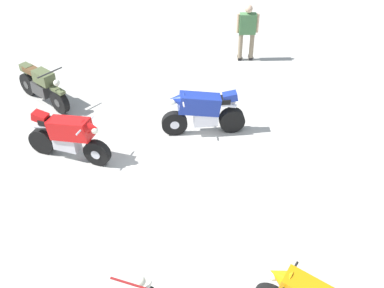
# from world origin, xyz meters

# --- Properties ---
(ground_plane) EXTENTS (40.00, 40.00, 0.00)m
(ground_plane) POSITION_xyz_m (0.00, 0.00, 0.00)
(ground_plane) COLOR #ADAAA3
(motorcycle_red_sportbike) EXTENTS (1.29, 1.70, 1.14)m
(motorcycle_red_sportbike) POSITION_xyz_m (1.42, 2.41, 0.59)
(motorcycle_red_sportbike) COLOR black
(motorcycle_red_sportbike) RESTS_ON ground
(motorcycle_blue_sportbike) EXTENTS (0.73, 1.95, 1.14)m
(motorcycle_blue_sportbike) POSITION_xyz_m (1.52, -0.66, 0.59)
(motorcycle_blue_sportbike) COLOR black
(motorcycle_blue_sportbike) RESTS_ON ground
(motorcycle_olive_vintage) EXTENTS (1.73, 1.19, 1.07)m
(motorcycle_olive_vintage) POSITION_xyz_m (3.94, 2.87, 0.49)
(motorcycle_olive_vintage) COLOR black
(motorcycle_olive_vintage) RESTS_ON ground
(person_in_green_shirt) EXTENTS (0.40, 0.66, 1.70)m
(person_in_green_shirt) POSITION_xyz_m (4.72, -2.98, 0.97)
(person_in_green_shirt) COLOR gray
(person_in_green_shirt) RESTS_ON ground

